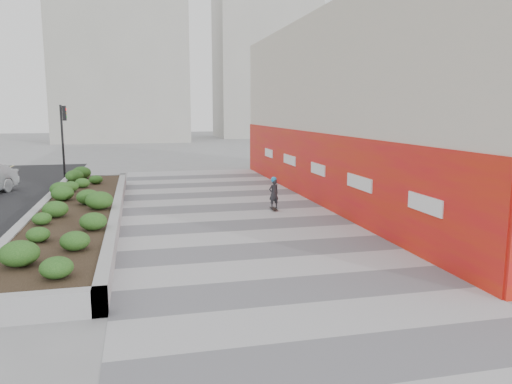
% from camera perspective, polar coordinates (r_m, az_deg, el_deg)
% --- Properties ---
extents(ground, '(160.00, 160.00, 0.00)m').
position_cam_1_polar(ground, '(12.56, 2.72, -8.91)').
color(ground, gray).
rests_on(ground, ground).
extents(walkway, '(8.00, 36.00, 0.01)m').
position_cam_1_polar(walkway, '(15.34, -0.39, -5.47)').
color(walkway, '#A8A8AD').
rests_on(walkway, ground).
extents(building, '(6.04, 24.08, 8.00)m').
position_cam_1_polar(building, '(22.88, 13.59, 9.23)').
color(building, beige).
rests_on(building, ground).
extents(planter, '(3.00, 18.00, 0.90)m').
position_cam_1_polar(planter, '(18.91, -19.72, -1.90)').
color(planter, '#9E9EA0').
rests_on(planter, ground).
extents(traffic_signal_near, '(0.33, 0.28, 4.20)m').
position_cam_1_polar(traffic_signal_near, '(29.24, -21.15, 6.45)').
color(traffic_signal_near, black).
rests_on(traffic_signal_near, ground).
extents(distant_bldg_north_l, '(16.00, 12.00, 20.00)m').
position_cam_1_polar(distant_bldg_north_l, '(66.75, -15.21, 14.29)').
color(distant_bldg_north_l, '#ADAAA3').
rests_on(distant_bldg_north_l, ground).
extents(distant_bldg_north_r, '(14.00, 10.00, 24.00)m').
position_cam_1_polar(distant_bldg_north_r, '(74.20, 1.08, 15.63)').
color(distant_bldg_north_r, '#ADAAA3').
rests_on(distant_bldg_north_r, ground).
extents(manhole_cover, '(0.44, 0.44, 0.01)m').
position_cam_1_polar(manhole_cover, '(15.46, 1.43, -5.37)').
color(manhole_cover, '#595654').
rests_on(manhole_cover, ground).
extents(skateboarder, '(0.50, 0.73, 1.34)m').
position_cam_1_polar(skateboarder, '(19.66, 2.04, -0.15)').
color(skateboarder, beige).
rests_on(skateboarder, ground).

